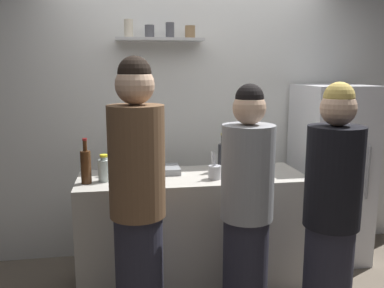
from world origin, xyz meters
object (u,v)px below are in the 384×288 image
(wine_bottle_amber_glass, at_px, (86,166))
(person_blonde, at_px, (331,219))
(person_grey_hoodie, at_px, (247,212))
(utensil_holder, at_px, (215,172))
(wine_bottle_green_glass, at_px, (257,155))
(wine_bottle_dark_glass, at_px, (223,156))
(baking_pan, at_px, (158,170))
(person_brown_jacket, at_px, (138,206))
(refrigerator, at_px, (330,173))
(wine_bottle_pale_glass, at_px, (122,160))
(water_bottle_plastic, at_px, (104,170))

(wine_bottle_amber_glass, height_order, person_blonde, person_blonde)
(person_grey_hoodie, bearing_deg, utensil_holder, -21.98)
(wine_bottle_green_glass, distance_m, wine_bottle_dark_glass, 0.32)
(baking_pan, bearing_deg, person_grey_hoodie, -54.75)
(wine_bottle_green_glass, distance_m, person_grey_hoodie, 0.87)
(baking_pan, relative_size, person_brown_jacket, 0.19)
(refrigerator, relative_size, wine_bottle_pale_glass, 5.16)
(wine_bottle_amber_glass, relative_size, water_bottle_plastic, 1.65)
(person_blonde, xyz_separation_m, person_brown_jacket, (-1.17, 0.18, 0.09))
(wine_bottle_pale_glass, height_order, person_grey_hoodie, person_grey_hoodie)
(wine_bottle_green_glass, bearing_deg, person_grey_hoodie, -112.49)
(wine_bottle_pale_glass, bearing_deg, refrigerator, 4.83)
(wine_bottle_pale_glass, relative_size, wine_bottle_amber_glass, 0.93)
(person_grey_hoodie, bearing_deg, person_brown_jacket, 59.31)
(wine_bottle_green_glass, height_order, wine_bottle_amber_glass, wine_bottle_amber_glass)
(person_blonde, bearing_deg, person_grey_hoodie, -48.59)
(wine_bottle_amber_glass, bearing_deg, refrigerator, 10.80)
(person_grey_hoodie, relative_size, person_blonde, 0.99)
(refrigerator, height_order, person_brown_jacket, person_brown_jacket)
(wine_bottle_dark_glass, bearing_deg, water_bottle_plastic, -170.26)
(wine_bottle_dark_glass, height_order, water_bottle_plastic, wine_bottle_dark_glass)
(wine_bottle_pale_glass, distance_m, wine_bottle_dark_glass, 0.81)
(person_grey_hoodie, relative_size, person_brown_jacket, 0.91)
(baking_pan, bearing_deg, person_brown_jacket, -103.66)
(utensil_holder, distance_m, wine_bottle_pale_glass, 0.75)
(refrigerator, distance_m, water_bottle_plastic, 2.04)
(refrigerator, xyz_separation_m, person_blonde, (-0.60, -1.15, 0.02))
(utensil_holder, relative_size, water_bottle_plastic, 1.08)
(utensil_holder, relative_size, person_grey_hoodie, 0.13)
(wine_bottle_amber_glass, bearing_deg, baking_pan, 21.31)
(refrigerator, xyz_separation_m, wine_bottle_amber_glass, (-2.12, -0.40, 0.25))
(wine_bottle_pale_glass, xyz_separation_m, wine_bottle_amber_glass, (-0.26, -0.25, 0.02))
(wine_bottle_pale_glass, height_order, wine_bottle_dark_glass, wine_bottle_dark_glass)
(wine_bottle_pale_glass, distance_m, person_brown_jacket, 0.82)
(wine_bottle_pale_glass, relative_size, person_blonde, 0.19)
(water_bottle_plastic, bearing_deg, wine_bottle_amber_glass, -164.51)
(refrigerator, xyz_separation_m, wine_bottle_green_glass, (-0.75, -0.14, 0.23))
(refrigerator, distance_m, person_grey_hoodie, 1.41)
(baking_pan, bearing_deg, wine_bottle_dark_glass, -1.55)
(refrigerator, height_order, wine_bottle_green_glass, refrigerator)
(water_bottle_plastic, bearing_deg, wine_bottle_green_glass, 10.29)
(person_grey_hoodie, xyz_separation_m, person_blonde, (0.47, -0.23, 0.01))
(baking_pan, height_order, wine_bottle_pale_glass, wine_bottle_pale_glass)
(refrigerator, distance_m, baking_pan, 1.60)
(wine_bottle_green_glass, distance_m, wine_bottle_amber_glass, 1.40)
(refrigerator, height_order, wine_bottle_dark_glass, refrigerator)
(utensil_holder, relative_size, person_brown_jacket, 0.12)
(refrigerator, relative_size, water_bottle_plastic, 7.89)
(utensil_holder, bearing_deg, refrigerator, 20.48)
(refrigerator, xyz_separation_m, person_grey_hoodie, (-1.07, -0.92, 0.02))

